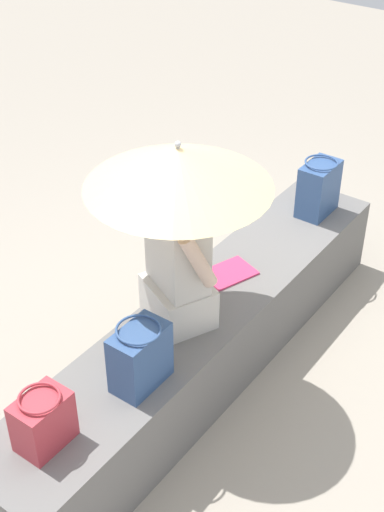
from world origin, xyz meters
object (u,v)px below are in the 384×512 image
object	(u,v)px
person_seated	(178,256)
tote_bag_canvas	(43,421)
parasol	(178,168)
magazine	(229,273)
handbag_black	(319,188)
shoulder_bag_spare	(140,357)

from	to	relation	value
person_seated	tote_bag_canvas	distance (m)	1.01
parasol	magazine	world-z (taller)	parasol
handbag_black	shoulder_bag_spare	bearing A→B (deg)	1.82
shoulder_bag_spare	handbag_black	bearing A→B (deg)	-178.18
shoulder_bag_spare	magazine	world-z (taller)	shoulder_bag_spare
handbag_black	magazine	bearing A→B (deg)	-5.36
tote_bag_canvas	magazine	size ratio (longest dim) A/B	0.96
person_seated	magazine	world-z (taller)	person_seated
handbag_black	shoulder_bag_spare	xyz separation A→B (m)	(1.80, 0.06, -0.02)
parasol	shoulder_bag_spare	world-z (taller)	parasol
person_seated	parasol	bearing A→B (deg)	76.18
person_seated	magazine	bearing A→B (deg)	-179.98
handbag_black	magazine	size ratio (longest dim) A/B	1.28
parasol	handbag_black	xyz separation A→B (m)	(-1.33, 0.07, -0.70)
handbag_black	parasol	bearing A→B (deg)	-2.98
handbag_black	tote_bag_canvas	bearing A→B (deg)	-1.10
person_seated	parasol	distance (m)	0.49
person_seated	handbag_black	size ratio (longest dim) A/B	2.52
tote_bag_canvas	magazine	bearing A→B (deg)	-178.53
tote_bag_canvas	person_seated	bearing A→B (deg)	-177.84
magazine	shoulder_bag_spare	bearing A→B (deg)	27.93
handbag_black	tote_bag_canvas	world-z (taller)	handbag_black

